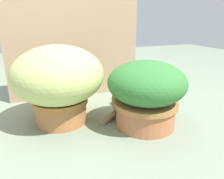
{
  "coord_description": "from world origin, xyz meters",
  "views": [
    {
      "loc": [
        -0.29,
        -0.95,
        0.54
      ],
      "look_at": [
        0.08,
        0.08,
        0.18
      ],
      "focal_mm": 34.73,
      "sensor_mm": 36.0,
      "label": 1
    }
  ],
  "objects_px": {
    "grass_planter": "(59,80)",
    "cat": "(131,94)",
    "mushroom_ornament_pink": "(65,109)",
    "leafy_planter": "(146,92)"
  },
  "relations": [
    {
      "from": "leafy_planter",
      "to": "mushroom_ornament_pink",
      "type": "xyz_separation_m",
      "value": [
        -0.4,
        0.12,
        -0.08
      ]
    },
    {
      "from": "cat",
      "to": "grass_planter",
      "type": "bearing_deg",
      "value": 174.15
    },
    {
      "from": "grass_planter",
      "to": "leafy_planter",
      "type": "distance_m",
      "value": 0.46
    },
    {
      "from": "grass_planter",
      "to": "cat",
      "type": "height_order",
      "value": "grass_planter"
    },
    {
      "from": "grass_planter",
      "to": "cat",
      "type": "distance_m",
      "value": 0.42
    },
    {
      "from": "mushroom_ornament_pink",
      "to": "grass_planter",
      "type": "bearing_deg",
      "value": 99.72
    },
    {
      "from": "leafy_planter",
      "to": "mushroom_ornament_pink",
      "type": "bearing_deg",
      "value": 163.56
    },
    {
      "from": "grass_planter",
      "to": "leafy_planter",
      "type": "relative_size",
      "value": 1.18
    },
    {
      "from": "leafy_planter",
      "to": "grass_planter",
      "type": "bearing_deg",
      "value": 154.48
    },
    {
      "from": "leafy_planter",
      "to": "mushroom_ornament_pink",
      "type": "relative_size",
      "value": 2.64
    }
  ]
}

